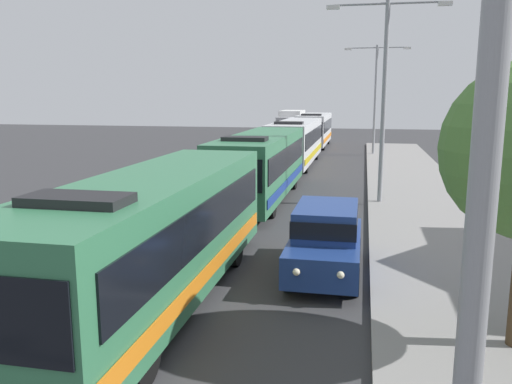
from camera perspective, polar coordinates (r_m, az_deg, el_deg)
name	(u,v)px	position (r m, az deg, el deg)	size (l,w,h in m)	color
bus_lead	(156,233)	(12.22, -10.88, -4.49)	(2.58, 10.98, 3.21)	#33724C
bus_second_in_line	(261,164)	(24.08, 0.59, 3.10)	(2.58, 11.36, 3.21)	#33724C
bus_middle	(296,141)	(36.44, 4.42, 5.61)	(2.58, 12.33, 3.21)	silver
bus_fourth_in_line	(314,129)	(49.94, 6.43, 6.91)	(2.58, 10.60, 3.21)	silver
white_suv	(326,237)	(14.25, 7.68, -4.96)	(1.86, 4.52, 1.90)	navy
box_truck_oncoming	(291,124)	(58.00, 3.88, 7.46)	(2.35, 6.99, 3.15)	#B7B7BC
streetlamp_near	(496,35)	(3.77, 24.81, 15.36)	(5.64, 0.28, 8.28)	gray
streetlamp_mid	(385,83)	(23.46, 13.93, 11.58)	(5.11, 0.28, 8.65)	gray
streetlamp_far	(376,89)	(43.22, 12.99, 10.95)	(5.09, 0.28, 8.56)	gray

